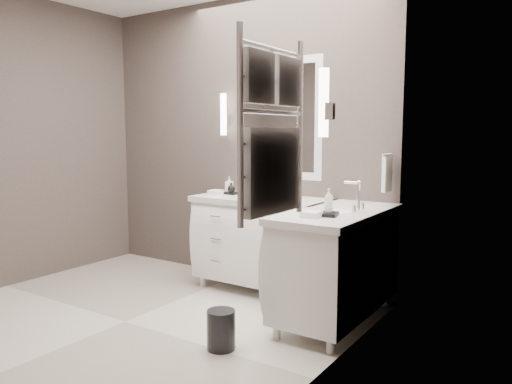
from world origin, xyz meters
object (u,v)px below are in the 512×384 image
Objects in this scene: vanity_back at (262,237)px; waste_bin at (221,330)px; vanity_right at (337,259)px; towel_ladder at (272,140)px.

waste_bin is at bearing -69.47° from vanity_back.
vanity_right is (0.88, -0.33, 0.00)m from vanity_back.
towel_ladder reaches higher than waste_bin.
vanity_right is 1.60m from towel_ladder.
waste_bin is at bearing -115.87° from vanity_right.
vanity_back is at bearing 124.10° from towel_ladder.
waste_bin is at bearing 146.94° from towel_ladder.
towel_ladder reaches higher than vanity_back.
vanity_right is 1.38× the size of towel_ladder.
vanity_right is 1.04m from waste_bin.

